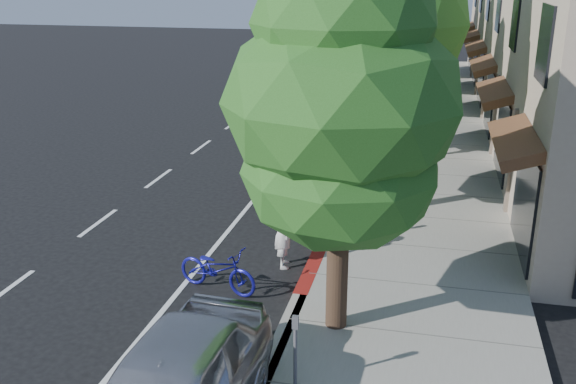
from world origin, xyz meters
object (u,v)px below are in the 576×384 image
(street_tree_2, at_px, (393,34))
(dark_suv_far, at_px, (359,73))
(white_pickup, at_px, (378,82))
(street_tree_0, at_px, (342,108))
(street_tree_3, at_px, (404,15))
(cyclist, at_px, (284,230))
(dark_sedan, at_px, (341,121))
(street_tree_5, at_px, (414,11))
(street_tree_1, at_px, (378,27))
(silver_suv, at_px, (300,153))
(bicycle, at_px, (217,269))
(pedestrian, at_px, (435,133))
(street_tree_4, at_px, (410,11))

(street_tree_2, relative_size, dark_suv_far, 1.44)
(white_pickup, bearing_deg, street_tree_0, -86.35)
(street_tree_3, xyz_separation_m, cyclist, (-1.60, -15.46, -3.74))
(street_tree_0, distance_m, dark_sedan, 14.61)
(street_tree_3, height_order, street_tree_5, street_tree_3)
(street_tree_3, height_order, cyclist, street_tree_3)
(dark_suv_far, bearing_deg, dark_sedan, -93.25)
(street_tree_5, bearing_deg, white_pickup, -101.31)
(street_tree_1, relative_size, street_tree_5, 1.16)
(silver_suv, relative_size, dark_suv_far, 1.12)
(dark_sedan, bearing_deg, street_tree_0, -88.58)
(street_tree_3, bearing_deg, street_tree_2, -90.00)
(street_tree_3, distance_m, street_tree_5, 12.01)
(cyclist, height_order, dark_suv_far, cyclist)
(bicycle, relative_size, pedestrian, 1.19)
(street_tree_1, relative_size, street_tree_4, 1.11)
(bicycle, bearing_deg, street_tree_2, 1.23)
(street_tree_1, xyz_separation_m, dark_sedan, (-1.99, 8.06, -4.28))
(street_tree_5, bearing_deg, dark_suv_far, -127.35)
(silver_suv, bearing_deg, street_tree_2, 45.43)
(street_tree_5, relative_size, silver_suv, 1.29)
(dark_suv_far, bearing_deg, street_tree_3, -78.64)
(street_tree_5, xyz_separation_m, cyclist, (-1.60, -27.46, -3.21))
(street_tree_1, xyz_separation_m, street_tree_5, (-0.00, 24.00, -1.01))
(street_tree_3, relative_size, bicycle, 4.03)
(street_tree_0, relative_size, street_tree_4, 0.93)
(dark_suv_far, bearing_deg, street_tree_1, -89.11)
(street_tree_3, height_order, pedestrian, street_tree_3)
(street_tree_1, height_order, pedestrian, street_tree_1)
(street_tree_4, relative_size, bicycle, 3.95)
(cyclist, bearing_deg, silver_suv, -6.93)
(street_tree_0, distance_m, pedestrian, 12.96)
(dark_sedan, distance_m, dark_suv_far, 12.36)
(street_tree_0, distance_m, street_tree_4, 24.00)
(street_tree_2, height_order, pedestrian, street_tree_2)
(street_tree_4, distance_m, silver_suv, 15.36)
(street_tree_1, height_order, street_tree_3, street_tree_1)
(street_tree_2, distance_m, dark_sedan, 4.57)
(white_pickup, distance_m, pedestrian, 11.01)
(street_tree_0, relative_size, silver_suv, 1.26)
(street_tree_4, bearing_deg, dark_sedan, -101.31)
(street_tree_3, distance_m, cyclist, 15.98)
(bicycle, height_order, white_pickup, white_pickup)
(street_tree_4, xyz_separation_m, white_pickup, (-1.40, -1.00, -3.51))
(street_tree_1, xyz_separation_m, cyclist, (-1.60, -3.46, -4.22))
(bicycle, height_order, dark_sedan, dark_sedan)
(street_tree_2, distance_m, street_tree_4, 12.00)
(street_tree_0, bearing_deg, street_tree_4, 90.00)
(street_tree_4, height_order, silver_suv, street_tree_4)
(street_tree_4, bearing_deg, street_tree_5, 90.00)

